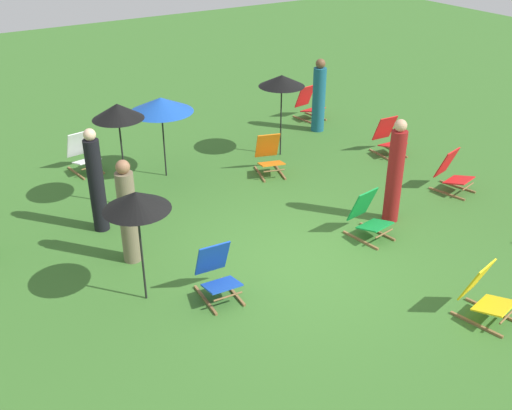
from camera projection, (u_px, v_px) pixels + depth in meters
name	position (u px, v px, depth m)	size (l,w,h in m)	color
ground_plane	(296.00, 263.00, 9.61)	(40.00, 40.00, 0.00)	#386B28
deckchair_0	(484.00, 295.00, 8.24)	(0.64, 0.85, 0.83)	olive
deckchair_1	(83.00, 154.00, 12.54)	(0.58, 0.82, 0.83)	olive
deckchair_2	(217.00, 274.00, 8.69)	(0.53, 0.79, 0.83)	olive
deckchair_3	(269.00, 156.00, 12.44)	(0.67, 0.86, 0.83)	olive
deckchair_4	(309.00, 104.00, 15.38)	(0.58, 0.82, 0.83)	olive
deckchair_5	(452.00, 173.00, 11.72)	(0.65, 0.86, 0.83)	olive
deckchair_8	(368.00, 217.00, 10.18)	(0.59, 0.82, 0.83)	olive
deckchair_9	(388.00, 138.00, 13.35)	(0.51, 0.78, 0.83)	olive
umbrella_0	(161.00, 105.00, 11.78)	(1.26, 1.26, 1.66)	black
umbrella_1	(136.00, 201.00, 8.05)	(0.93, 0.93, 1.73)	black
umbrella_2	(282.00, 81.00, 12.68)	(0.98, 0.98, 1.80)	black
umbrella_3	(118.00, 112.00, 10.48)	(0.91, 0.91, 1.98)	black
person_0	(395.00, 173.00, 10.43)	(0.38, 0.38, 1.89)	maroon
person_1	(128.00, 214.00, 9.31)	(0.34, 0.34, 1.73)	#72664C
person_2	(319.00, 97.00, 14.40)	(0.40, 0.40, 1.75)	#195972
person_3	(96.00, 183.00, 10.14)	(0.36, 0.36, 1.85)	black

